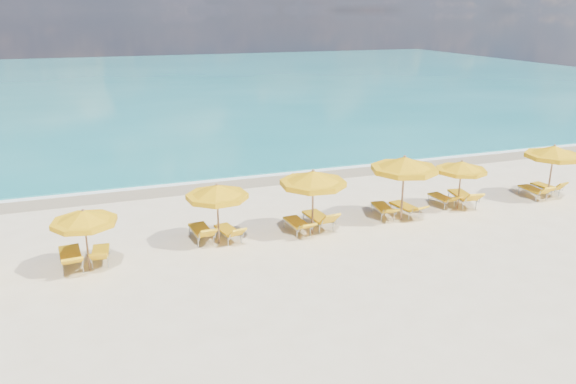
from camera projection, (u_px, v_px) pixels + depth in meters
name	position (u px, v px, depth m)	size (l,w,h in m)	color
ground_plane	(302.00, 235.00, 20.64)	(120.00, 120.00, 0.00)	beige
ocean	(150.00, 83.00, 63.63)	(120.00, 80.00, 0.30)	#16787C
wet_sand_band	(247.00, 180.00, 27.27)	(120.00, 2.60, 0.01)	tan
foam_line	(243.00, 176.00, 27.99)	(120.00, 1.20, 0.03)	white
whitecap_near	(109.00, 147.00, 33.94)	(14.00, 0.36, 0.05)	white
whitecap_far	(287.00, 114.00, 44.70)	(18.00, 0.30, 0.05)	white
umbrella_2	(84.00, 218.00, 17.29)	(2.40, 2.40, 2.07)	#986E4C
umbrella_3	(217.00, 192.00, 19.33)	(2.71, 2.71, 2.22)	#986E4C
umbrella_4	(313.00, 179.00, 20.13)	(3.06, 3.06, 2.47)	#986E4C
umbrella_5	(404.00, 165.00, 21.45)	(2.80, 2.80, 2.63)	#986E4C
umbrella_6	(461.00, 167.00, 22.84)	(2.11, 2.11, 2.09)	#986E4C
umbrella_7	(554.00, 152.00, 24.05)	(2.87, 2.87, 2.43)	#986E4C
lounger_2_left	(71.00, 260.00, 17.99)	(0.83, 2.07, 0.82)	#A5A8AD
lounger_2_right	(101.00, 256.00, 18.35)	(0.68, 1.67, 0.73)	#A5A8AD
lounger_3_left	(202.00, 234.00, 20.08)	(0.75, 1.90, 0.83)	#A5A8AD
lounger_3_right	(229.00, 234.00, 20.14)	(0.87, 1.76, 0.76)	#A5A8AD
lounger_4_left	(298.00, 227.00, 20.82)	(0.72, 1.86, 0.73)	#A5A8AD
lounger_4_right	(319.00, 221.00, 21.29)	(0.84, 1.99, 0.91)	#A5A8AD
lounger_5_left	(383.00, 211.00, 22.43)	(0.84, 1.87, 0.69)	#A5A8AD
lounger_5_right	(405.00, 210.00, 22.58)	(0.85, 1.86, 0.70)	#A5A8AD
lounger_6_left	(442.00, 201.00, 23.72)	(0.64, 1.69, 0.70)	#A5A8AD
lounger_6_right	(463.00, 199.00, 23.75)	(0.98, 2.09, 0.89)	#A5A8AD
lounger_7_left	(533.00, 193.00, 24.70)	(0.67, 1.74, 0.79)	#A5A8AD
lounger_7_right	(546.00, 189.00, 25.20)	(0.71, 1.64, 0.79)	#A5A8AD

